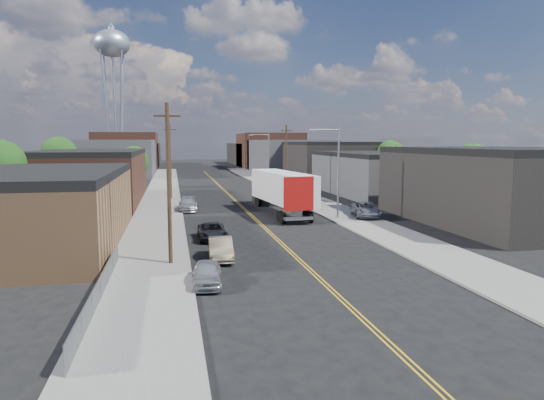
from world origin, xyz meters
name	(u,v)px	position (x,y,z in m)	size (l,w,h in m)	color
ground	(222,188)	(0.00, 60.00, 0.00)	(260.00, 260.00, 0.00)	black
centerline	(233,198)	(0.00, 45.00, 0.01)	(0.32, 120.00, 0.01)	gold
sidewalk_left	(161,199)	(-9.50, 45.00, 0.07)	(5.00, 140.00, 0.15)	slate
sidewalk_right	(300,196)	(9.50, 45.00, 0.07)	(5.00, 140.00, 0.15)	slate
warehouse_tan	(35,208)	(-18.00, 18.00, 2.80)	(12.00, 22.00, 5.60)	olive
warehouse_brown	(91,176)	(-18.00, 44.00, 3.30)	(12.00, 26.00, 6.60)	#542D21
industrial_right_a	(497,185)	(21.99, 20.00, 3.55)	(14.00, 22.00, 7.10)	black
industrial_right_b	(381,173)	(22.00, 46.00, 3.05)	(14.00, 24.00, 6.10)	#37373A
industrial_right_c	(326,161)	(22.00, 72.00, 3.80)	(14.00, 22.00, 7.60)	black
skyline_left_a	(118,158)	(-20.00, 95.00, 4.00)	(16.00, 30.00, 8.00)	#37373A
skyline_right_a	(289,157)	(20.00, 95.00, 4.00)	(16.00, 30.00, 8.00)	#37373A
skyline_left_b	(128,151)	(-20.00, 120.00, 5.00)	(16.00, 26.00, 10.00)	#542D21
skyline_right_b	(269,151)	(20.00, 120.00, 5.00)	(16.00, 26.00, 10.00)	#542D21
skyline_left_c	(133,155)	(-20.00, 140.00, 3.50)	(16.00, 40.00, 7.00)	black
skyline_right_c	(257,154)	(20.00, 140.00, 3.50)	(16.00, 40.00, 7.00)	black
water_tower	(112,49)	(-22.00, 110.00, 30.65)	(9.00, 9.00, 36.90)	gray
streetlight_near	(334,166)	(7.60, 25.00, 5.33)	(3.39, 0.25, 9.00)	gray
streetlight_far	(266,155)	(7.60, 60.00, 5.33)	(3.39, 0.25, 9.00)	gray
utility_pole_left_near	(169,183)	(-8.20, 10.00, 5.14)	(1.60, 0.26, 10.00)	black
utility_pole_left_far	(170,161)	(-8.20, 45.00, 5.14)	(1.60, 0.26, 10.00)	black
utility_pole_right	(286,159)	(8.20, 48.00, 5.14)	(1.60, 0.26, 10.00)	black
chainlink_fence	(100,289)	(-11.50, 3.50, 0.66)	(0.05, 16.00, 1.22)	slate
tree_left_near	(1,168)	(-23.94, 30.00, 5.18)	(4.85, 4.76, 7.91)	black
tree_left_mid	(60,157)	(-23.94, 55.00, 5.48)	(5.10, 5.04, 8.37)	black
tree_left_far	(135,161)	(-13.94, 62.00, 4.57)	(4.35, 4.20, 6.97)	black
tree_right_near	(472,163)	(30.06, 36.00, 4.87)	(4.60, 4.48, 7.44)	black
tree_right_far	(391,156)	(30.06, 60.00, 5.18)	(4.85, 4.76, 7.91)	black
semi_truck	(279,189)	(3.33, 30.91, 2.55)	(4.36, 17.36, 4.48)	silver
car_left_a	(207,273)	(-6.29, 5.21, 0.66)	(1.55, 3.85, 1.31)	#A5A8AA
car_left_b	(221,249)	(-5.00, 10.84, 0.71)	(1.51, 4.33, 1.43)	#7E7153
car_left_c	(212,231)	(-5.00, 17.47, 0.64)	(2.13, 4.62, 1.28)	black
car_left_d	(188,204)	(-6.40, 33.87, 0.72)	(2.03, 4.99, 1.45)	#ACAEB1
car_right_lot_a	(366,210)	(11.00, 24.99, 0.88)	(2.43, 5.27, 1.46)	#ABADB0
car_right_lot_c	(303,192)	(9.17, 42.43, 0.88)	(1.73, 4.30, 1.47)	black
car_ahead_truck	(266,195)	(4.09, 42.00, 0.67)	(2.24, 4.85, 1.35)	black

